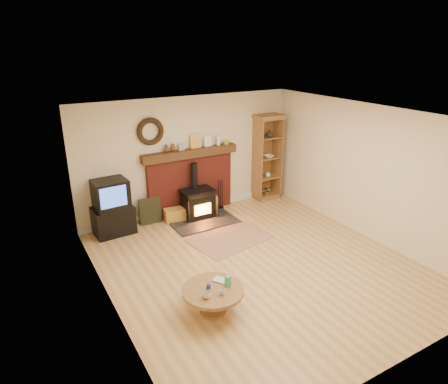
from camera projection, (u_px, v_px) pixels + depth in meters
ground at (257, 264)px, 7.00m from camera, size 5.50×5.50×0.00m
room_shell at (256, 170)px, 6.45m from camera, size 5.02×5.52×2.61m
chimney_breast at (191, 179)px, 8.87m from camera, size 2.20×0.22×1.78m
wood_stove at (199, 205)px, 8.71m from camera, size 1.40×1.00×1.22m
area_rug at (230, 238)px, 7.91m from camera, size 1.68×1.30×0.01m
tv_unit at (112, 208)px, 7.95m from camera, size 0.81×0.59×1.14m
curio_cabinet at (267, 157)px, 9.62m from camera, size 0.66×0.48×2.07m
firelog_box at (175, 215)px, 8.65m from camera, size 0.48×0.33×0.28m
leaning_painting at (150, 211)px, 8.49m from camera, size 0.48×0.13×0.57m
fire_tools at (220, 203)px, 9.28m from camera, size 0.16×0.16×0.70m
coffee_table at (213, 293)px, 5.67m from camera, size 0.89×0.89×0.54m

